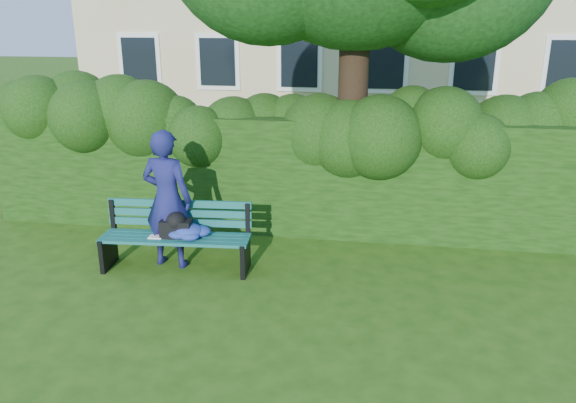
# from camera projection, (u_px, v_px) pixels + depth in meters

# --- Properties ---
(ground) EXTENTS (80.00, 80.00, 0.00)m
(ground) POSITION_uv_depth(u_px,v_px,m) (280.00, 288.00, 7.03)
(ground) COLOR #244B0F
(ground) RESTS_ON ground
(hedge) EXTENTS (10.00, 1.00, 1.80)m
(hedge) POSITION_uv_depth(u_px,v_px,m) (304.00, 173.00, 8.81)
(hedge) COLOR black
(hedge) RESTS_ON ground
(park_bench) EXTENTS (2.00, 0.69, 0.89)m
(park_bench) POSITION_uv_depth(u_px,v_px,m) (179.00, 234.00, 7.44)
(park_bench) COLOR #0F494D
(park_bench) RESTS_ON ground
(man_reading) EXTENTS (0.74, 0.53, 1.87)m
(man_reading) POSITION_uv_depth(u_px,v_px,m) (167.00, 199.00, 7.43)
(man_reading) COLOR navy
(man_reading) RESTS_ON ground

